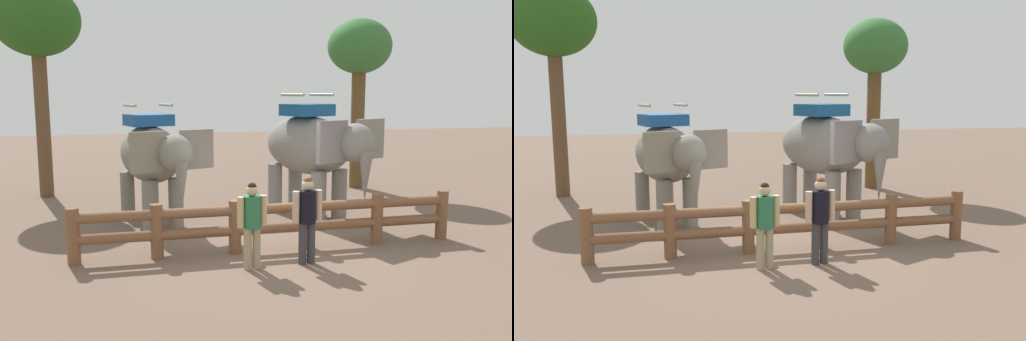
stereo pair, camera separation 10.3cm
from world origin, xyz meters
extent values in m
plane|color=brown|center=(0.00, 0.00, 0.00)|extent=(60.00, 60.00, 0.00)
cylinder|color=brown|center=(-3.74, 0.20, 0.53)|extent=(0.24, 0.24, 1.05)
cylinder|color=brown|center=(-2.24, 0.19, 0.53)|extent=(0.24, 0.24, 1.05)
cylinder|color=brown|center=(-0.75, 0.19, 0.53)|extent=(0.24, 0.24, 1.05)
cylinder|color=brown|center=(0.75, 0.18, 0.53)|extent=(0.24, 0.24, 1.05)
cylinder|color=brown|center=(2.24, 0.18, 0.53)|extent=(0.24, 0.24, 1.05)
cylinder|color=brown|center=(3.74, 0.17, 0.53)|extent=(0.24, 0.24, 1.05)
cylinder|color=brown|center=(0.00, 0.18, 0.45)|extent=(7.48, 0.22, 0.20)
cylinder|color=brown|center=(0.00, 0.18, 0.85)|extent=(7.48, 0.22, 0.20)
cylinder|color=gray|center=(-1.71, 2.44, 0.58)|extent=(0.35, 0.35, 1.15)
cylinder|color=gray|center=(-2.31, 2.23, 0.58)|extent=(0.35, 0.35, 1.15)
cylinder|color=gray|center=(-2.21, 3.91, 0.58)|extent=(0.35, 0.35, 1.15)
cylinder|color=gray|center=(-2.81, 3.71, 0.58)|extent=(0.35, 0.35, 1.15)
ellipsoid|color=gray|center=(-2.26, 3.07, 1.66)|extent=(1.93, 2.83, 1.34)
ellipsoid|color=gray|center=(-1.76, 1.62, 1.83)|extent=(0.97, 1.06, 0.82)
cube|color=gray|center=(-1.27, 1.90, 1.87)|extent=(0.76, 0.36, 0.86)
cube|color=gray|center=(-2.33, 1.54, 1.87)|extent=(0.76, 0.36, 0.86)
cone|color=gray|center=(-1.66, 1.33, 1.17)|extent=(0.31, 0.31, 1.06)
cube|color=#194E90|center=(-2.26, 3.07, 2.46)|extent=(1.21, 1.13, 0.27)
cylinder|color=#A59E8C|center=(-1.84, 3.21, 2.81)|extent=(0.31, 0.76, 0.07)
cylinder|color=#A59E8C|center=(-2.67, 2.93, 2.81)|extent=(0.31, 0.76, 0.07)
cylinder|color=gray|center=(2.26, 2.28, 0.63)|extent=(0.38, 0.38, 1.25)
cylinder|color=gray|center=(1.62, 2.02, 0.63)|extent=(0.38, 0.38, 1.25)
cylinder|color=gray|center=(1.61, 3.84, 0.63)|extent=(0.38, 0.38, 1.25)
cylinder|color=gray|center=(0.98, 3.58, 0.63)|extent=(0.38, 0.38, 1.25)
ellipsoid|color=gray|center=(1.62, 2.93, 1.80)|extent=(2.23, 3.08, 1.46)
ellipsoid|color=gray|center=(2.26, 1.39, 1.98)|extent=(1.10, 1.17, 0.89)
cube|color=gray|center=(2.77, 1.73, 2.03)|extent=(0.82, 0.43, 0.94)
cube|color=gray|center=(1.65, 1.27, 2.03)|extent=(0.82, 0.43, 0.94)
cone|color=gray|center=(2.38, 1.09, 1.27)|extent=(0.33, 0.33, 1.15)
cube|color=#164F83|center=(1.62, 2.93, 2.67)|extent=(1.34, 1.27, 0.29)
cylinder|color=#A59E8C|center=(2.06, 3.11, 3.05)|extent=(0.39, 0.81, 0.07)
cylinder|color=#A59E8C|center=(1.18, 2.75, 3.05)|extent=(0.39, 0.81, 0.07)
cylinder|color=#353438|center=(0.50, -0.73, 0.39)|extent=(0.15, 0.15, 0.77)
cylinder|color=#353438|center=(0.33, -0.75, 0.39)|extent=(0.15, 0.15, 0.77)
cylinder|color=black|center=(0.41, -0.74, 1.07)|extent=(0.34, 0.34, 0.59)
cylinder|color=tan|center=(0.63, -0.72, 1.08)|extent=(0.13, 0.13, 0.56)
cylinder|color=tan|center=(0.19, -0.76, 1.08)|extent=(0.13, 0.13, 0.56)
sphere|color=tan|center=(0.41, -0.74, 1.47)|extent=(0.21, 0.21, 0.21)
sphere|color=#593819|center=(0.41, -0.74, 1.53)|extent=(0.17, 0.17, 0.17)
cylinder|color=#9C8E6A|center=(-0.54, -0.77, 0.37)|extent=(0.14, 0.14, 0.75)
cylinder|color=#9C8E6A|center=(-0.71, -0.80, 0.37)|extent=(0.14, 0.14, 0.75)
cylinder|color=#266B42|center=(-0.62, -0.78, 1.03)|extent=(0.34, 0.34, 0.57)
cylinder|color=tan|center=(-0.41, -0.75, 1.05)|extent=(0.12, 0.12, 0.54)
cylinder|color=tan|center=(-0.84, -0.82, 1.05)|extent=(0.12, 0.12, 0.54)
sphere|color=tan|center=(-0.62, -0.78, 1.42)|extent=(0.21, 0.21, 0.21)
sphere|color=black|center=(-0.62, -0.78, 1.48)|extent=(0.16, 0.16, 0.16)
cylinder|color=brown|center=(4.44, 6.20, 1.99)|extent=(0.44, 0.44, 3.98)
ellipsoid|color=#336B30|center=(4.44, 6.20, 4.54)|extent=(2.02, 2.02, 1.72)
cylinder|color=brown|center=(-5.21, 6.93, 2.24)|extent=(0.40, 0.40, 4.49)
ellipsoid|color=#265819|center=(-5.21, 6.93, 5.16)|extent=(2.45, 2.45, 2.08)
camera|label=1|loc=(-2.59, -9.51, 3.14)|focal=36.64mm
camera|label=2|loc=(-2.49, -9.53, 3.14)|focal=36.64mm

